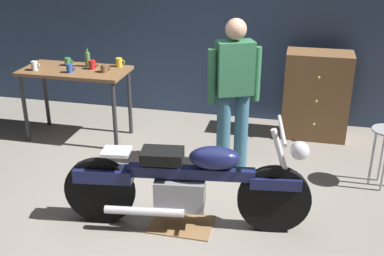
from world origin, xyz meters
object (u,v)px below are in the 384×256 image
object	(u,v)px
wooden_dresser	(316,95)
mug_red_diner	(92,65)
bottle	(88,59)
mug_brown_stoneware	(104,68)
person_standing	(234,89)
mug_yellow_tall	(119,62)
mug_blue_enamel	(70,68)
mug_white_ceramic	(35,66)
mug_green_speckled	(68,62)
motorcycle	(187,183)

from	to	relation	value
wooden_dresser	mug_red_diner	size ratio (longest dim) A/B	9.17
wooden_dresser	bottle	xyz separation A→B (m)	(-2.79, -0.56, 0.45)
wooden_dresser	mug_brown_stoneware	distance (m)	2.64
person_standing	wooden_dresser	bearing A→B (deg)	-152.60
mug_yellow_tall	mug_blue_enamel	distance (m)	0.61
mug_white_ceramic	mug_red_diner	xyz separation A→B (m)	(0.65, 0.21, -0.00)
mug_brown_stoneware	wooden_dresser	bearing A→B (deg)	16.75
mug_green_speckled	mug_white_ceramic	world-z (taller)	mug_white_ceramic
person_standing	mug_green_speckled	world-z (taller)	person_standing
mug_yellow_tall	mug_white_ceramic	size ratio (longest dim) A/B	1.03
mug_green_speckled	mug_brown_stoneware	bearing A→B (deg)	-17.36
person_standing	mug_yellow_tall	xyz separation A→B (m)	(-1.52, 0.63, 0.03)
bottle	mug_brown_stoneware	bearing A→B (deg)	-32.30
mug_brown_stoneware	mug_blue_enamel	size ratio (longest dim) A/B	1.07
mug_white_ceramic	mug_blue_enamel	distance (m)	0.46
mug_white_ceramic	mug_red_diner	world-z (taller)	mug_white_ceramic
mug_red_diner	bottle	size ratio (longest dim) A/B	0.50
person_standing	bottle	bearing A→B (deg)	-40.43
wooden_dresser	mug_yellow_tall	distance (m)	2.49
person_standing	motorcycle	bearing A→B (deg)	55.93
mug_green_speckled	mug_yellow_tall	bearing A→B (deg)	8.13
mug_yellow_tall	mug_white_ceramic	bearing A→B (deg)	-157.75
mug_green_speckled	mug_white_ceramic	distance (m)	0.41
mug_blue_enamel	person_standing	bearing A→B (deg)	-7.36
motorcycle	mug_yellow_tall	size ratio (longest dim) A/B	18.63
mug_brown_stoneware	mug_red_diner	size ratio (longest dim) A/B	0.99
mug_brown_stoneware	mug_white_ceramic	distance (m)	0.86
mug_yellow_tall	mug_blue_enamel	xyz separation A→B (m)	(-0.48, -0.38, -0.00)
mug_yellow_tall	bottle	distance (m)	0.39
mug_green_speckled	mug_blue_enamel	world-z (taller)	mug_blue_enamel
person_standing	mug_green_speckled	bearing A→B (deg)	-38.24
mug_yellow_tall	mug_red_diner	bearing A→B (deg)	-148.45
mug_yellow_tall	bottle	size ratio (longest dim) A/B	0.49
wooden_dresser	mug_red_diner	world-z (taller)	wooden_dresser
wooden_dresser	mug_yellow_tall	size ratio (longest dim) A/B	9.40
motorcycle	mug_green_speckled	distance (m)	2.68
mug_green_speckled	mug_white_ceramic	bearing A→B (deg)	-134.99
mug_green_speckled	mug_red_diner	distance (m)	0.37
mug_blue_enamel	mug_red_diner	size ratio (longest dim) A/B	0.92
motorcycle	mug_white_ceramic	size ratio (longest dim) A/B	19.25
mug_green_speckled	mug_blue_enamel	size ratio (longest dim) A/B	1.01
mug_green_speckled	bottle	world-z (taller)	bottle
motorcycle	mug_brown_stoneware	xyz separation A→B (m)	(-1.40, 1.58, 0.50)
motorcycle	wooden_dresser	size ratio (longest dim) A/B	1.98
wooden_dresser	bottle	bearing A→B (deg)	-168.57
motorcycle	mug_red_diner	world-z (taller)	mug_red_diner
wooden_dresser	bottle	size ratio (longest dim) A/B	4.56
mug_yellow_tall	mug_brown_stoneware	distance (m)	0.28
motorcycle	mug_brown_stoneware	bearing A→B (deg)	123.77
person_standing	mug_yellow_tall	distance (m)	1.65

